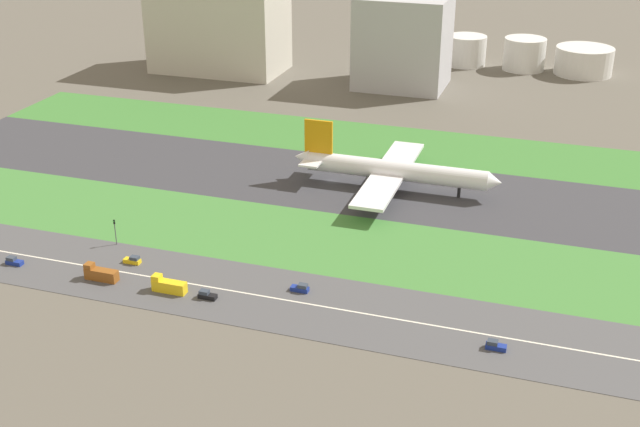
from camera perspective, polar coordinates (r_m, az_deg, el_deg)
ground_plane at (r=257.99m, az=0.77°, el=2.26°), size 800.00×800.00×0.00m
runway at (r=257.97m, az=0.77°, el=2.27°), size 280.00×46.00×0.10m
grass_median_north at (r=294.75m, az=3.18°, el=5.17°), size 280.00×36.00×0.10m
grass_median_south at (r=222.67m, az=-2.40°, el=-1.57°), size 280.00×36.00×0.10m
highway at (r=196.65m, az=-5.67°, el=-5.50°), size 280.00×28.00×0.10m
highway_centerline at (r=196.62m, az=-5.67°, el=-5.49°), size 266.00×0.50×0.01m
airliner at (r=251.00m, az=4.97°, el=3.04°), size 65.00×56.00×19.70m
car_2 at (r=195.69m, az=-1.37°, el=-5.24°), size 4.40×1.80×2.00m
car_0 at (r=221.70m, az=-20.64°, el=-3.15°), size 4.40×1.80×2.00m
car_4 at (r=213.46m, az=-12.96°, el=-3.20°), size 4.40×1.80×2.00m
truck_1 at (r=207.32m, az=-15.10°, el=-4.10°), size 8.40×2.50×4.00m
truck_0 at (r=198.48m, az=-10.56°, el=-4.99°), size 8.40×2.50×4.00m
car_3 at (r=194.66m, az=-7.93°, el=-5.67°), size 4.40×1.80×2.00m
car_1 at (r=178.93m, az=12.15°, el=-9.02°), size 4.40×1.80×2.00m
traffic_light at (r=222.69m, az=-14.14°, el=-1.14°), size 0.36×0.50×7.20m
terminal_building at (r=385.40m, az=-7.10°, el=13.03°), size 59.04×33.40×42.98m
hangar_building at (r=358.45m, az=5.83°, el=11.86°), size 38.03×31.54×38.81m
fuel_tank_west at (r=400.82m, az=10.21°, el=11.16°), size 18.41×18.41×13.98m
fuel_tank_centre at (r=398.02m, az=14.10°, el=10.77°), size 19.16×19.16×14.74m
fuel_tank_east at (r=397.38m, az=17.97°, el=10.12°), size 25.91×25.91×12.43m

